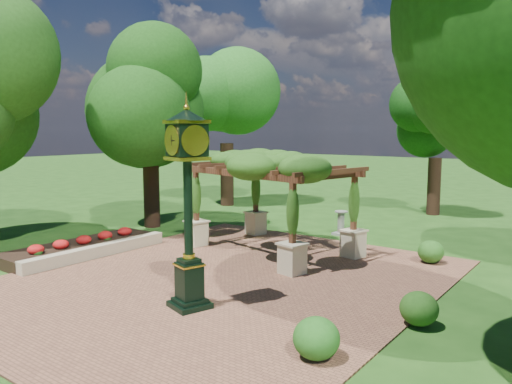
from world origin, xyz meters
The scene contains 13 objects.
ground centered at (0.00, 0.00, 0.00)m, with size 120.00×120.00×0.00m, color #1E4714.
brick_plaza centered at (0.00, 1.00, 0.02)m, with size 10.00×12.00×0.04m, color brown.
border_wall centered at (-4.60, 0.50, 0.20)m, with size 0.35×5.00×0.40m, color #C6B793.
flower_bed centered at (-5.50, 0.50, 0.18)m, with size 1.50×5.00×0.36m, color red.
pedestal_clock centered at (0.76, -0.98, 2.65)m, with size 1.09×1.09×4.43m.
pergola centered at (-0.75, 4.33, 2.69)m, with size 5.74×4.22×3.28m.
sundial centered at (-0.15, 8.03, 0.40)m, with size 0.56×0.56×0.91m.
shrub_front centered at (4.25, -1.48, 0.41)m, with size 0.81×0.81×0.73m, color #205919.
shrub_mid centered at (5.17, 1.03, 0.39)m, with size 0.77×0.77×0.69m, color #224C15.
shrub_back centered at (3.86, 5.92, 0.38)m, with size 0.75×0.75×0.67m, color #245719.
tree_west_near centered at (-7.06, 4.89, 5.18)m, with size 4.34×4.34×7.53m.
tree_west_far centered at (-8.31, 11.13, 5.71)m, with size 4.44×4.44×8.31m.
tree_north centered at (1.21, 14.65, 4.64)m, with size 3.07×3.07×6.80m.
Camera 1 is at (8.28, -8.62, 3.96)m, focal length 35.00 mm.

